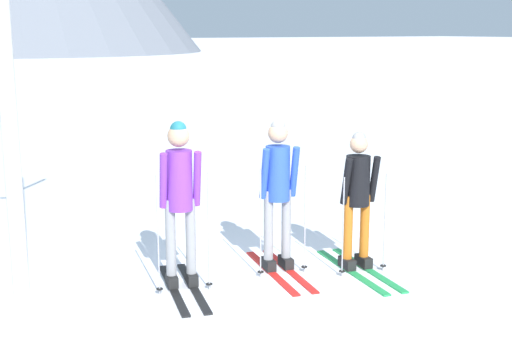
{
  "coord_description": "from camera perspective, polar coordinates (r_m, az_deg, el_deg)",
  "views": [
    {
      "loc": [
        -3.98,
        -6.58,
        2.77
      ],
      "look_at": [
        0.07,
        0.41,
        1.05
      ],
      "focal_mm": 49.59,
      "sensor_mm": 36.0,
      "label": 1
    }
  ],
  "objects": [
    {
      "name": "skier_in_black",
      "position": [
        8.22,
        8.21,
        -1.39
      ],
      "size": [
        0.6,
        1.66,
        1.63
      ],
      "color": "green",
      "rests_on": "ground"
    },
    {
      "name": "birch_tree_tall",
      "position": [
        7.5,
        -19.66,
        9.87
      ],
      "size": [
        0.94,
        0.53,
        5.05
      ],
      "color": "silver",
      "rests_on": "ground"
    },
    {
      "name": "skier_in_purple",
      "position": [
        7.6,
        -6.19,
        -1.16
      ],
      "size": [
        0.68,
        1.59,
        1.82
      ],
      "color": "black",
      "rests_on": "ground"
    },
    {
      "name": "ground_plane",
      "position": [
        8.17,
        1.04,
        -7.79
      ],
      "size": [
        400.0,
        400.0,
        0.0
      ],
      "primitive_type": "plane",
      "color": "white"
    },
    {
      "name": "skier_in_blue",
      "position": [
        8.09,
        1.78,
        -0.75
      ],
      "size": [
        0.62,
        1.59,
        1.77
      ],
      "color": "red",
      "rests_on": "ground"
    }
  ]
}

